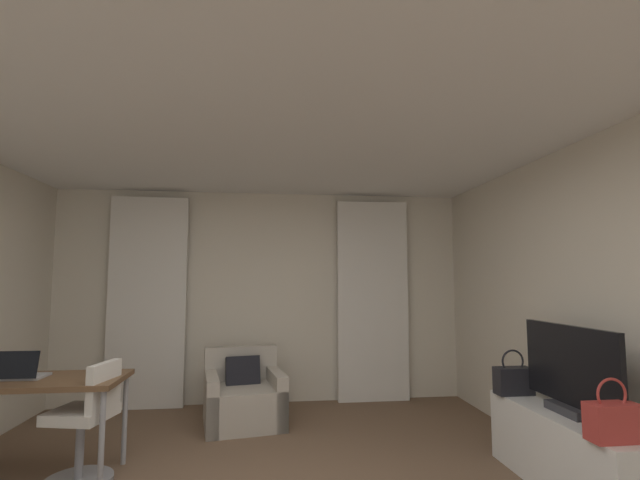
% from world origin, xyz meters
% --- Properties ---
extents(wall_window, '(5.12, 0.06, 2.60)m').
position_xyz_m(wall_window, '(0.00, 3.03, 1.30)').
color(wall_window, beige).
rests_on(wall_window, ground).
extents(ceiling, '(5.12, 6.12, 0.06)m').
position_xyz_m(ceiling, '(0.00, 0.00, 2.63)').
color(ceiling, white).
rests_on(ceiling, wall_left).
extents(curtain_left_panel, '(0.90, 0.06, 2.50)m').
position_xyz_m(curtain_left_panel, '(-1.38, 2.90, 1.25)').
color(curtain_left_panel, silver).
rests_on(curtain_left_panel, ground).
extents(curtain_right_panel, '(0.90, 0.06, 2.50)m').
position_xyz_m(curtain_right_panel, '(1.38, 2.90, 1.25)').
color(curtain_right_panel, silver).
rests_on(curtain_right_panel, ground).
extents(armchair, '(0.91, 0.89, 0.76)m').
position_xyz_m(armchair, '(-0.19, 2.22, 0.26)').
color(armchair, '#B2A899').
rests_on(armchair, ground).
extents(desk, '(1.35, 0.61, 0.75)m').
position_xyz_m(desk, '(-1.74, 1.06, 0.69)').
color(desk, brown).
rests_on(desk, ground).
extents(desk_chair, '(0.48, 0.48, 0.88)m').
position_xyz_m(desk_chair, '(-1.28, 0.98, 0.39)').
color(desk_chair, gray).
rests_on(desk_chair, ground).
extents(laptop, '(0.33, 0.25, 0.22)m').
position_xyz_m(laptop, '(-1.80, 1.07, 0.80)').
color(laptop, '#ADADB2').
rests_on(laptop, desk).
extents(tv_console, '(0.48, 1.39, 0.55)m').
position_xyz_m(tv_console, '(2.21, 0.43, 0.27)').
color(tv_console, white).
rests_on(tv_console, ground).
extents(tv_flatscreen, '(0.20, 0.97, 0.62)m').
position_xyz_m(tv_flatscreen, '(2.21, 0.41, 0.84)').
color(tv_flatscreen, '#333338').
rests_on(tv_flatscreen, tv_console).
extents(handbag_primary, '(0.30, 0.14, 0.37)m').
position_xyz_m(handbag_primary, '(2.10, 0.96, 0.67)').
color(handbag_primary, black).
rests_on(handbag_primary, tv_console).
extents(handbag_secondary, '(0.30, 0.14, 0.37)m').
position_xyz_m(handbag_secondary, '(2.09, -0.12, 0.67)').
color(handbag_secondary, '#B73833').
rests_on(handbag_secondary, tv_console).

